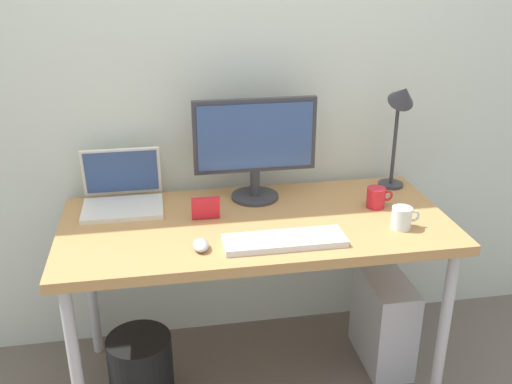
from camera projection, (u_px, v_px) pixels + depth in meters
The scene contains 13 objects.
ground_plane at pixel (256, 374), 2.55m from camera, with size 6.00×6.00×0.00m, color #665B51.
back_wall at pixel (239, 60), 2.42m from camera, with size 4.40×0.04×2.60m, color silver.
desk at pixel (256, 235), 2.28m from camera, with size 1.51×0.70×0.75m.
monitor at pixel (255, 143), 2.37m from camera, with size 0.51×0.20×0.43m.
laptop at pixel (122, 193), 2.37m from camera, with size 0.32×0.26×0.23m.
desk_lamp at pixel (401, 112), 2.43m from camera, with size 0.11×0.16×0.49m.
keyboard at pixel (284, 241), 2.08m from camera, with size 0.44×0.14×0.02m, color silver.
mouse at pixel (201, 245), 2.03m from camera, with size 0.06×0.09×0.03m, color #B2B2B7.
coffee_mug at pixel (376, 197), 2.36m from camera, with size 0.11×0.08×0.08m.
glass_cup at pixel (402, 218), 2.18m from camera, with size 0.11×0.08×0.08m.
photo_frame at pixel (206, 208), 2.25m from camera, with size 0.11×0.02×0.09m, color red.
computer_tower at pixel (383, 320), 2.57m from camera, with size 0.18×0.36×0.42m, color #B2B2B7.
wastebasket at pixel (141, 369), 2.36m from camera, with size 0.26×0.26×0.30m, color black.
Camera 1 is at (-0.35, -2.01, 1.73)m, focal length 40.60 mm.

